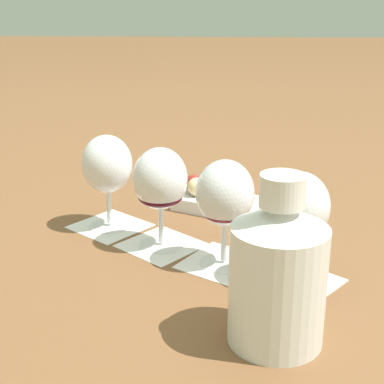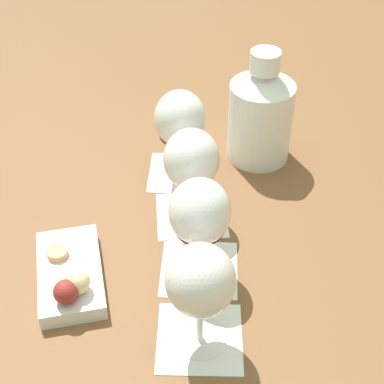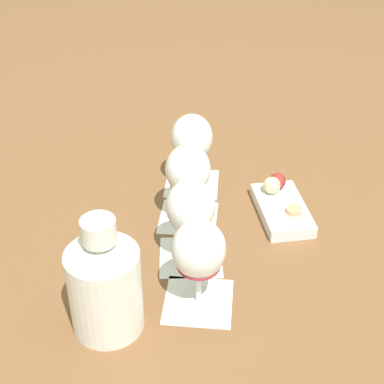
% 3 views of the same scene
% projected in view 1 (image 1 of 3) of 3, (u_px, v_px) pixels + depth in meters
% --- Properties ---
extents(ground_plane, '(8.00, 8.00, 0.00)m').
position_uv_depth(ground_plane, '(192.00, 253.00, 0.96)').
color(ground_plane, brown).
extents(tasting_card_0, '(0.16, 0.16, 0.00)m').
position_uv_depth(tasting_card_0, '(294.00, 281.00, 0.87)').
color(tasting_card_0, white).
rests_on(tasting_card_0, ground_plane).
extents(tasting_card_1, '(0.16, 0.16, 0.00)m').
position_uv_depth(tasting_card_1, '(223.00, 263.00, 0.92)').
color(tasting_card_1, white).
rests_on(tasting_card_1, ground_plane).
extents(tasting_card_2, '(0.16, 0.16, 0.00)m').
position_uv_depth(tasting_card_2, '(161.00, 245.00, 0.99)').
color(tasting_card_2, white).
rests_on(tasting_card_2, ground_plane).
extents(tasting_card_3, '(0.16, 0.16, 0.00)m').
position_uv_depth(tasting_card_3, '(110.00, 226.00, 1.06)').
color(tasting_card_3, white).
rests_on(tasting_card_3, ground_plane).
extents(wine_glass_0, '(0.09, 0.09, 0.17)m').
position_uv_depth(wine_glass_0, '(298.00, 212.00, 0.83)').
color(wine_glass_0, white).
rests_on(wine_glass_0, tasting_card_0).
extents(wine_glass_1, '(0.09, 0.09, 0.17)m').
position_uv_depth(wine_glass_1, '(225.00, 198.00, 0.88)').
color(wine_glass_1, white).
rests_on(wine_glass_1, tasting_card_1).
extents(wine_glass_2, '(0.09, 0.09, 0.17)m').
position_uv_depth(wine_glass_2, '(160.00, 183.00, 0.95)').
color(wine_glass_2, white).
rests_on(wine_glass_2, tasting_card_2).
extents(wine_glass_3, '(0.09, 0.09, 0.17)m').
position_uv_depth(wine_glass_3, '(107.00, 168.00, 1.03)').
color(wine_glass_3, white).
rests_on(wine_glass_3, tasting_card_3).
extents(ceramic_vase, '(0.12, 0.12, 0.21)m').
position_uv_depth(ceramic_vase, '(278.00, 272.00, 0.70)').
color(ceramic_vase, white).
rests_on(ceramic_vase, ground_plane).
extents(snack_dish, '(0.19, 0.16, 0.06)m').
position_uv_depth(snack_dish, '(216.00, 201.00, 1.13)').
color(snack_dish, silver).
rests_on(snack_dish, ground_plane).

